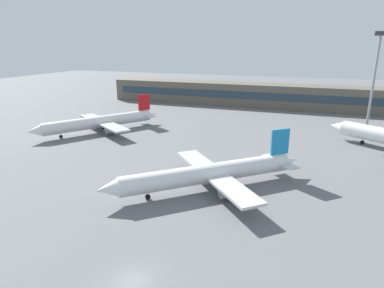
# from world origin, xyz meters

# --- Properties ---
(ground_plane) EXTENTS (400.00, 400.00, 0.00)m
(ground_plane) POSITION_xyz_m (0.00, 40.00, 0.00)
(ground_plane) COLOR slate
(terminal_building) EXTENTS (133.90, 12.13, 9.00)m
(terminal_building) POSITION_xyz_m (0.00, 108.46, 4.50)
(terminal_building) COLOR #5B564C
(terminal_building) RESTS_ON ground_plane
(airplane_near) EXTENTS (29.67, 27.78, 9.30)m
(airplane_near) POSITION_xyz_m (0.47, 25.02, 2.83)
(airplane_near) COLOR white
(airplane_near) RESTS_ON ground_plane
(airplane_mid) EXTENTS (24.54, 33.56, 9.42)m
(airplane_mid) POSITION_xyz_m (-40.40, 51.47, 2.87)
(airplane_mid) COLOR silver
(airplane_mid) RESTS_ON ground_plane
(floodlight_tower_west) EXTENTS (3.20, 0.80, 27.60)m
(floodlight_tower_west) POSITION_xyz_m (32.17, 82.85, 15.85)
(floodlight_tower_west) COLOR gray
(floodlight_tower_west) RESTS_ON ground_plane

